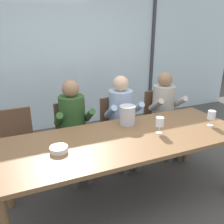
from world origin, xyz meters
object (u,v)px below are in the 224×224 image
at_px(person_beige_jumper, 166,108).
at_px(tasting_bowl, 59,149).
at_px(wine_glass_near_bucket, 160,123).
at_px(ice_bucket_primary, 127,115).
at_px(chair_near_curtain, 16,141).
at_px(chair_center, 117,124).
at_px(chair_right_of_center, 159,115).
at_px(person_pale_blue_shirt, 123,115).
at_px(dining_table, 126,143).
at_px(person_olive_shirt, 74,122).
at_px(chair_left_of_center, 74,130).
at_px(wine_glass_by_left_taster, 212,116).

height_order(person_beige_jumper, tasting_bowl, person_beige_jumper).
bearing_deg(wine_glass_near_bucket, ice_bucket_primary, 119.78).
xyz_separation_m(chair_near_curtain, chair_center, (1.33, -0.00, 0.00)).
relative_size(chair_right_of_center, wine_glass_near_bucket, 5.12).
height_order(chair_center, person_beige_jumper, person_beige_jumper).
relative_size(chair_near_curtain, ice_bucket_primary, 4.07).
bearing_deg(chair_near_curtain, person_pale_blue_shirt, -6.97).
bearing_deg(ice_bucket_primary, chair_right_of_center, 35.36).
bearing_deg(chair_center, dining_table, -110.91).
relative_size(person_olive_shirt, ice_bucket_primary, 5.53).
bearing_deg(tasting_bowl, chair_center, 42.47).
bearing_deg(chair_center, person_beige_jumper, -10.86).
bearing_deg(ice_bucket_primary, person_beige_jumper, 27.64).
bearing_deg(dining_table, chair_left_of_center, 110.45).
distance_m(ice_bucket_primary, wine_glass_near_bucket, 0.40).
relative_size(chair_right_of_center, wine_glass_by_left_taster, 5.12).
height_order(chair_center, ice_bucket_primary, ice_bucket_primary).
bearing_deg(chair_right_of_center, wine_glass_near_bucket, -121.95).
bearing_deg(person_pale_blue_shirt, chair_left_of_center, 171.06).
bearing_deg(person_pale_blue_shirt, chair_right_of_center, 16.26).
relative_size(wine_glass_by_left_taster, wine_glass_near_bucket, 1.00).
distance_m(chair_center, ice_bucket_primary, 0.68).
distance_m(ice_bucket_primary, tasting_bowl, 0.91).
distance_m(chair_right_of_center, wine_glass_by_left_taster, 1.09).
bearing_deg(person_pale_blue_shirt, tasting_bowl, -139.40).
distance_m(dining_table, person_olive_shirt, 0.82).
xyz_separation_m(chair_center, wine_glass_near_bucket, (0.06, -0.91, 0.36)).
distance_m(person_beige_jumper, ice_bucket_primary, 0.99).
distance_m(chair_center, wine_glass_near_bucket, 0.98).
relative_size(dining_table, person_beige_jumper, 2.08).
xyz_separation_m(dining_table, chair_right_of_center, (1.04, 0.91, -0.17)).
relative_size(dining_table, wine_glass_near_bucket, 14.49).
height_order(chair_right_of_center, person_pale_blue_shirt, person_pale_blue_shirt).
distance_m(person_pale_blue_shirt, wine_glass_by_left_taster, 1.11).
height_order(chair_right_of_center, person_olive_shirt, person_olive_shirt).
distance_m(wine_glass_by_left_taster, wine_glass_near_bucket, 0.65).
height_order(wine_glass_by_left_taster, wine_glass_near_bucket, same).
distance_m(chair_right_of_center, tasting_bowl, 1.98).
distance_m(chair_right_of_center, person_olive_shirt, 1.41).
relative_size(chair_left_of_center, ice_bucket_primary, 4.07).
xyz_separation_m(chair_near_curtain, person_olive_shirt, (0.68, -0.12, 0.17)).
relative_size(chair_left_of_center, chair_right_of_center, 1.00).
bearing_deg(person_beige_jumper, person_pale_blue_shirt, -175.40).
bearing_deg(dining_table, chair_near_curtain, 140.18).
distance_m(person_pale_blue_shirt, wine_glass_near_bucket, 0.82).
bearing_deg(chair_left_of_center, person_pale_blue_shirt, -16.78).
distance_m(chair_right_of_center, person_pale_blue_shirt, 0.76).
height_order(chair_left_of_center, person_olive_shirt, person_olive_shirt).
xyz_separation_m(person_olive_shirt, wine_glass_near_bucket, (0.71, -0.79, 0.18)).
bearing_deg(dining_table, chair_center, 70.89).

